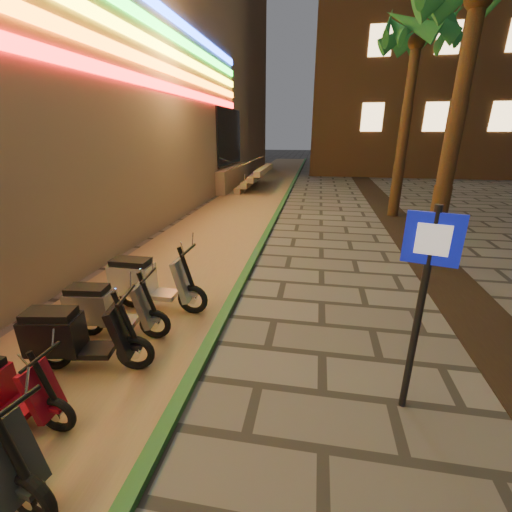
% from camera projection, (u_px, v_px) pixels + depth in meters
% --- Properties ---
extents(parking_strip, '(3.40, 60.00, 0.01)m').
position_uv_depth(parking_strip, '(227.00, 221.00, 12.64)').
color(parking_strip, '#8C7251').
rests_on(parking_strip, ground).
extents(green_curb, '(0.18, 60.00, 0.10)m').
position_uv_depth(green_curb, '(273.00, 222.00, 12.35)').
color(green_curb, '#215A28').
rests_on(green_curb, ground).
extents(planting_strip, '(1.20, 40.00, 0.02)m').
position_uv_depth(planting_strip, '(459.00, 294.00, 7.00)').
color(planting_strip, black).
rests_on(planting_strip, ground).
extents(apartment_block, '(18.00, 16.06, 25.00)m').
position_uv_depth(apartment_block, '(437.00, 3.00, 26.75)').
color(apartment_block, brown).
rests_on(apartment_block, ground).
extents(palm_d, '(2.97, 3.02, 7.16)m').
position_uv_depth(palm_d, '(417.00, 42.00, 11.42)').
color(palm_d, '#472D19').
rests_on(palm_d, ground).
extents(pedestrian_sign, '(0.54, 0.17, 2.48)m').
position_uv_depth(pedestrian_sign, '(424.00, 286.00, 3.63)').
color(pedestrian_sign, black).
rests_on(pedestrian_sign, ground).
extents(scooter_7, '(1.72, 0.74, 1.21)m').
position_uv_depth(scooter_7, '(74.00, 337.00, 4.65)').
color(scooter_7, black).
rests_on(scooter_7, ground).
extents(scooter_8, '(1.64, 0.62, 1.15)m').
position_uv_depth(scooter_8, '(106.00, 309.00, 5.42)').
color(scooter_8, black).
rests_on(scooter_8, ground).
extents(scooter_9, '(1.81, 0.64, 1.28)m').
position_uv_depth(scooter_9, '(147.00, 282.00, 6.25)').
color(scooter_9, black).
rests_on(scooter_9, ground).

